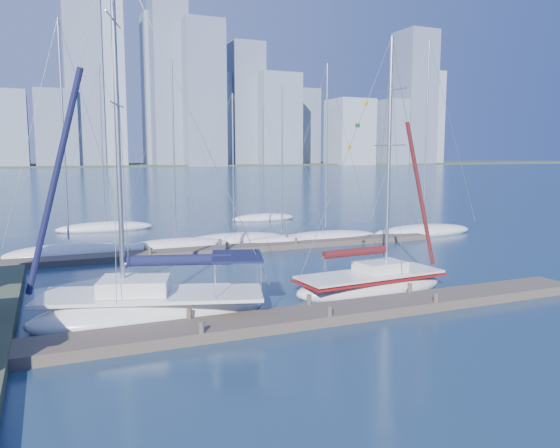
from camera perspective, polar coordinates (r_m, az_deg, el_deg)
name	(u,v)px	position (r m, az deg, el deg)	size (l,w,h in m)	color
ground	(319,320)	(22.00, 4.09, -9.96)	(700.00, 700.00, 0.00)	#172B4A
near_dock	(319,315)	(21.94, 4.09, -9.46)	(26.00, 2.00, 0.40)	brown
far_dock	(237,248)	(37.12, -4.46, -2.56)	(30.00, 1.80, 0.36)	brown
far_shore	(65,166)	(338.87, -21.55, 5.68)	(800.00, 100.00, 1.50)	#38472D
sailboat_navy	(152,293)	(22.19, -13.25, -7.00)	(9.81, 5.67, 15.00)	white
sailboat_maroon	(371,271)	(26.35, 9.50, -4.88)	(7.94, 3.13, 12.42)	white
bg_boat_0	(69,252)	(37.42, -21.16, -2.76)	(8.30, 5.13, 15.13)	white
bg_boat_1	(176,245)	(38.48, -10.81, -2.20)	(7.86, 5.17, 13.15)	white
bg_boat_2	(234,239)	(40.64, -4.83, -1.62)	(8.31, 4.97, 11.23)	white
bg_boat_3	(282,241)	(39.65, 0.20, -1.81)	(6.44, 4.29, 11.72)	white
bg_boat_4	(326,238)	(41.40, 4.78, -1.42)	(9.04, 3.87, 13.46)	white
bg_boat_5	(423,231)	(46.07, 14.71, -0.71)	(9.56, 4.37, 15.81)	white
bg_boat_6	(105,227)	(49.46, -17.79, -0.32)	(8.37, 3.76, 14.25)	white
bg_boat_7	(263,218)	(54.41, -1.76, 0.65)	(6.81, 2.92, 11.58)	white
skyline	(102,101)	(311.79, -18.08, 12.13)	(501.98, 51.31, 96.58)	gray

